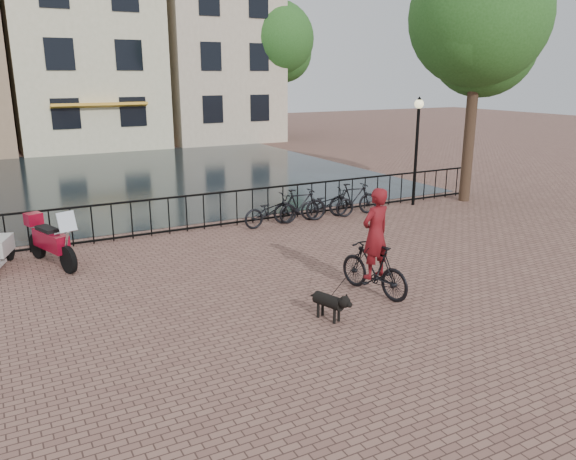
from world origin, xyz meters
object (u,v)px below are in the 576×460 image
cyclist (375,248)px  motorcycle (50,235)px  lamp_post (417,133)px  dog (329,305)px

cyclist → motorcycle: size_ratio=1.22×
cyclist → motorcycle: bearing=-52.2°
lamp_post → motorcycle: (-11.31, -0.93, -1.66)m
motorcycle → dog: bearing=-72.9°
dog → motorcycle: (-3.98, 5.44, 0.43)m
lamp_post → cyclist: (-5.90, -5.76, -1.43)m
cyclist → motorcycle: (-5.41, 4.83, -0.23)m
motorcycle → lamp_post: bearing=-14.3°
motorcycle → cyclist: bearing=-60.8°
dog → motorcycle: bearing=107.7°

